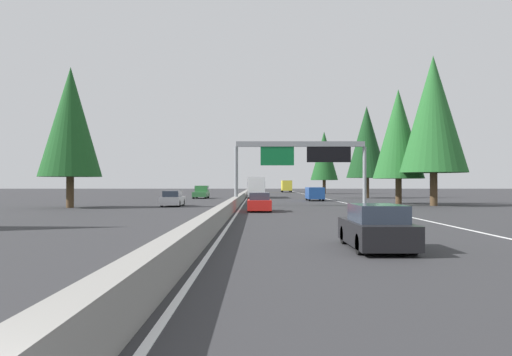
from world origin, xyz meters
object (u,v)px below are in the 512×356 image
Objects in this scene: conifer_right_far at (367,142)px; bus_far_left at (256,187)px; box_truck_near_center at (286,186)px; conifer_left_near at (70,122)px; oncoming_near at (173,199)px; oncoming_far at (201,192)px; sedan_distant_a at (259,203)px; conifer_right_near at (433,114)px; sedan_mid_center at (376,228)px; sign_gantry_overhead at (302,155)px; minivan_near_right at (315,193)px; conifer_right_mid at (398,134)px; conifer_right_distant at (324,156)px.

bus_far_left is at bearing 83.10° from conifer_right_far.
conifer_left_near is (-83.48, 24.10, 6.06)m from box_truck_near_center.
bus_far_left is at bearing 165.05° from oncoming_near.
conifer_left_near reaches higher than oncoming_far.
sedan_distant_a is 21.53m from conifer_right_near.
sedan_mid_center is 1.00× the size of sedan_distant_a.
sign_gantry_overhead is 30.42m from conifer_right_far.
oncoming_near is 37.83m from conifer_right_far.
conifer_left_near is at bearing 153.36° from bus_far_left.
sedan_distant_a is 36.58m from oncoming_far.
conifer_right_mid is (-9.93, -7.83, 6.52)m from minivan_near_right.
conifer_right_near reaches higher than sedan_distant_a.
minivan_near_right is 19.46m from conifer_right_near.
box_truck_near_center reaches higher than oncoming_far.
conifer_right_distant reaches higher than conifer_right_mid.
box_truck_near_center is 0.69× the size of conifer_right_mid.
oncoming_far is 41.79m from conifer_right_distant.
bus_far_left is 50.98m from box_truck_near_center.
oncoming_near is at bearing 90.33° from sign_gantry_overhead.
box_truck_near_center is at bearing 9.80° from conifer_right_far.
conifer_right_distant reaches higher than minivan_near_right.
sign_gantry_overhead is 13.11m from oncoming_near.
conifer_right_distant is at bearing -9.42° from sign_gantry_overhead.
minivan_near_right is 31.28m from conifer_left_near.
sedan_mid_center is at bearing 158.11° from conifer_right_near.
sedan_mid_center is 0.88× the size of minivan_near_right.
conifer_right_near is 34.20m from conifer_left_near.
conifer_left_near is at bearing 97.08° from conifer_right_near.
conifer_left_near reaches higher than oncoming_near.
minivan_near_right is at bearing -15.85° from sedan_distant_a.
sign_gantry_overhead is 0.86× the size of conifer_right_near.
oncoming_far is 36.76m from conifer_right_near.
conifer_right_distant is (70.03, -14.20, 7.44)m from sedan_distant_a.
conifer_right_distant is (34.42, -22.57, 7.20)m from oncoming_far.
minivan_near_right is at bearing -152.33° from bus_far_left.
conifer_right_near is at bearing -21.89° from sedan_mid_center.
oncoming_near is (-29.76, 7.94, -1.03)m from bus_far_left.
sign_gantry_overhead is 80.25m from box_truck_near_center.
sign_gantry_overhead is at bearing 117.58° from conifer_right_mid.
conifer_right_mid is at bearing -179.24° from conifer_right_distant.
sedan_distant_a is 0.33× the size of conifer_right_distant.
sign_gantry_overhead reaches higher than oncoming_far.
conifer_right_mid is (-74.49, -7.72, 5.86)m from box_truck_near_center.
conifer_right_far is at bearing -23.67° from sedan_distant_a.
box_truck_near_center is 1.52× the size of oncoming_far.
conifer_right_far is (22.05, -1.34, 0.92)m from conifer_right_mid.
sign_gantry_overhead is 1.03× the size of conifer_right_mid.
conifer_right_far is (27.69, -12.12, 3.46)m from sign_gantry_overhead.
conifer_right_distant is (60.60, -10.05, 3.18)m from sign_gantry_overhead.
conifer_right_mid is 22.11m from conifer_right_far.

